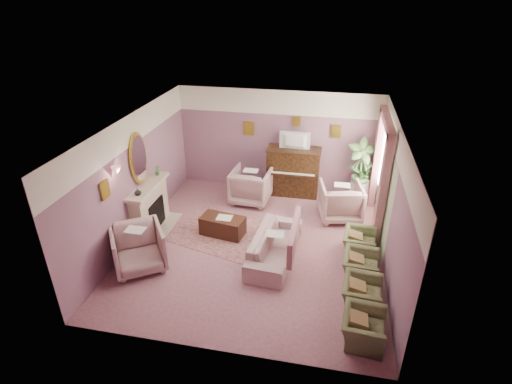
% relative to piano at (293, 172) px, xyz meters
% --- Properties ---
extents(floor, '(5.50, 6.00, 0.01)m').
position_rel_piano_xyz_m(floor, '(-0.50, -2.68, -0.65)').
color(floor, '#975E6A').
rests_on(floor, ground).
extents(ceiling, '(5.50, 6.00, 0.01)m').
position_rel_piano_xyz_m(ceiling, '(-0.50, -2.68, 2.15)').
color(ceiling, silver).
rests_on(ceiling, wall_back).
extents(wall_back, '(5.50, 0.02, 2.80)m').
position_rel_piano_xyz_m(wall_back, '(-0.50, 0.32, 0.75)').
color(wall_back, '#6B4E6F').
rests_on(wall_back, floor).
extents(wall_front, '(5.50, 0.02, 2.80)m').
position_rel_piano_xyz_m(wall_front, '(-0.50, -5.68, 0.75)').
color(wall_front, '#6B4E6F').
rests_on(wall_front, floor).
extents(wall_left, '(0.02, 6.00, 2.80)m').
position_rel_piano_xyz_m(wall_left, '(-3.25, -2.68, 0.75)').
color(wall_left, '#6B4E6F').
rests_on(wall_left, floor).
extents(wall_right, '(0.02, 6.00, 2.80)m').
position_rel_piano_xyz_m(wall_right, '(2.25, -2.68, 0.75)').
color(wall_right, '#6B4E6F').
rests_on(wall_right, floor).
extents(picture_rail_band, '(5.50, 0.01, 0.65)m').
position_rel_piano_xyz_m(picture_rail_band, '(-0.50, 0.31, 1.82)').
color(picture_rail_band, white).
rests_on(picture_rail_band, wall_back).
extents(stripe_panel, '(0.01, 3.00, 2.15)m').
position_rel_piano_xyz_m(stripe_panel, '(2.23, -1.38, 0.42)').
color(stripe_panel, '#A9BB8F').
rests_on(stripe_panel, wall_right).
extents(fireplace_surround, '(0.30, 1.40, 1.10)m').
position_rel_piano_xyz_m(fireplace_surround, '(-3.09, -2.48, -0.10)').
color(fireplace_surround, beige).
rests_on(fireplace_surround, floor).
extents(fireplace_inset, '(0.18, 0.72, 0.68)m').
position_rel_piano_xyz_m(fireplace_inset, '(-2.99, -2.48, -0.25)').
color(fireplace_inset, black).
rests_on(fireplace_inset, floor).
extents(fire_ember, '(0.06, 0.54, 0.10)m').
position_rel_piano_xyz_m(fire_ember, '(-2.95, -2.48, -0.43)').
color(fire_ember, red).
rests_on(fire_ember, floor).
extents(mantel_shelf, '(0.40, 1.55, 0.07)m').
position_rel_piano_xyz_m(mantel_shelf, '(-3.06, -2.48, 0.47)').
color(mantel_shelf, beige).
rests_on(mantel_shelf, fireplace_surround).
extents(hearth, '(0.55, 1.50, 0.02)m').
position_rel_piano_xyz_m(hearth, '(-2.89, -2.48, -0.64)').
color(hearth, beige).
rests_on(hearth, floor).
extents(mirror_frame, '(0.04, 0.72, 1.20)m').
position_rel_piano_xyz_m(mirror_frame, '(-3.20, -2.48, 1.15)').
color(mirror_frame, '#AD992B').
rests_on(mirror_frame, wall_left).
extents(mirror_glass, '(0.01, 0.60, 1.06)m').
position_rel_piano_xyz_m(mirror_glass, '(-3.17, -2.48, 1.15)').
color(mirror_glass, white).
rests_on(mirror_glass, wall_left).
extents(sconce_shade, '(0.20, 0.20, 0.16)m').
position_rel_piano_xyz_m(sconce_shade, '(-3.12, -3.53, 1.33)').
color(sconce_shade, tan).
rests_on(sconce_shade, wall_left).
extents(piano, '(1.40, 0.60, 1.30)m').
position_rel_piano_xyz_m(piano, '(0.00, 0.00, 0.00)').
color(piano, black).
rests_on(piano, floor).
extents(piano_keyshelf, '(1.30, 0.12, 0.06)m').
position_rel_piano_xyz_m(piano_keyshelf, '(-0.00, -0.35, 0.07)').
color(piano_keyshelf, black).
rests_on(piano_keyshelf, piano).
extents(piano_keys, '(1.20, 0.08, 0.02)m').
position_rel_piano_xyz_m(piano_keys, '(0.00, -0.35, 0.11)').
color(piano_keys, white).
rests_on(piano_keys, piano).
extents(piano_top, '(1.45, 0.65, 0.04)m').
position_rel_piano_xyz_m(piano_top, '(0.00, 0.00, 0.66)').
color(piano_top, black).
rests_on(piano_top, piano).
extents(television, '(0.80, 0.12, 0.48)m').
position_rel_piano_xyz_m(television, '(0.00, -0.05, 0.95)').
color(television, black).
rests_on(television, piano).
extents(print_back_left, '(0.30, 0.03, 0.38)m').
position_rel_piano_xyz_m(print_back_left, '(-1.30, 0.28, 1.07)').
color(print_back_left, '#AD992B').
rests_on(print_back_left, wall_back).
extents(print_back_right, '(0.26, 0.03, 0.34)m').
position_rel_piano_xyz_m(print_back_right, '(1.05, 0.28, 1.13)').
color(print_back_right, '#AD992B').
rests_on(print_back_right, wall_back).
extents(print_back_mid, '(0.22, 0.03, 0.26)m').
position_rel_piano_xyz_m(print_back_mid, '(0.00, 0.28, 1.35)').
color(print_back_mid, '#AD992B').
rests_on(print_back_mid, wall_back).
extents(print_left_wall, '(0.03, 0.28, 0.36)m').
position_rel_piano_xyz_m(print_left_wall, '(-3.21, -3.88, 1.07)').
color(print_left_wall, '#AD992B').
rests_on(print_left_wall, wall_left).
extents(window_blind, '(0.03, 1.40, 1.80)m').
position_rel_piano_xyz_m(window_blind, '(2.20, -1.13, 1.05)').
color(window_blind, beige).
rests_on(window_blind, wall_right).
extents(curtain_left, '(0.16, 0.34, 2.60)m').
position_rel_piano_xyz_m(curtain_left, '(2.12, -2.05, 0.65)').
color(curtain_left, '#A4616C').
rests_on(curtain_left, floor).
extents(curtain_right, '(0.16, 0.34, 2.60)m').
position_rel_piano_xyz_m(curtain_right, '(2.12, -0.21, 0.65)').
color(curtain_right, '#A4616C').
rests_on(curtain_right, floor).
extents(pelmet, '(0.16, 2.20, 0.16)m').
position_rel_piano_xyz_m(pelmet, '(2.12, -1.13, 1.91)').
color(pelmet, '#A4616C').
rests_on(pelmet, wall_right).
extents(mantel_plant, '(0.16, 0.16, 0.28)m').
position_rel_piano_xyz_m(mantel_plant, '(-3.05, -1.93, 0.64)').
color(mantel_plant, '#4D8042').
rests_on(mantel_plant, mantel_shelf).
extents(mantel_vase, '(0.16, 0.16, 0.16)m').
position_rel_piano_xyz_m(mantel_vase, '(-3.05, -2.98, 0.58)').
color(mantel_vase, white).
rests_on(mantel_vase, mantel_shelf).
extents(area_rug, '(2.87, 2.37, 0.01)m').
position_rel_piano_xyz_m(area_rug, '(-1.20, -2.37, -0.64)').
color(area_rug, '#975E5A').
rests_on(area_rug, floor).
extents(coffee_table, '(1.07, 0.66, 0.45)m').
position_rel_piano_xyz_m(coffee_table, '(-1.35, -2.40, -0.43)').
color(coffee_table, '#341B10').
rests_on(coffee_table, floor).
extents(table_paper, '(0.35, 0.28, 0.01)m').
position_rel_piano_xyz_m(table_paper, '(-1.30, -2.40, -0.20)').
color(table_paper, beige).
rests_on(table_paper, coffee_table).
extents(sofa, '(0.69, 2.06, 0.83)m').
position_rel_piano_xyz_m(sofa, '(-0.02, -3.05, -0.23)').
color(sofa, '#B79290').
rests_on(sofa, floor).
extents(sofa_throw, '(0.10, 1.56, 0.57)m').
position_rel_piano_xyz_m(sofa_throw, '(0.38, -3.05, -0.05)').
color(sofa_throw, '#A4616C').
rests_on(sofa_throw, sofa).
extents(floral_armchair_left, '(0.98, 0.98, 1.02)m').
position_rel_piano_xyz_m(floral_armchair_left, '(-1.04, -0.69, -0.14)').
color(floral_armchair_left, '#B79290').
rests_on(floral_armchair_left, floor).
extents(floral_armchair_right, '(0.98, 0.98, 1.02)m').
position_rel_piano_xyz_m(floral_armchair_right, '(1.31, -1.09, -0.14)').
color(floral_armchair_right, '#B79290').
rests_on(floral_armchair_right, floor).
extents(floral_armchair_front, '(0.98, 0.98, 1.02)m').
position_rel_piano_xyz_m(floral_armchair_front, '(-2.68, -3.93, -0.14)').
color(floral_armchair_front, '#B79290').
rests_on(floral_armchair_front, floor).
extents(olive_chair_a, '(0.55, 0.79, 0.68)m').
position_rel_piano_xyz_m(olive_chair_a, '(1.75, -4.99, -0.31)').
color(olive_chair_a, '#636A3F').
rests_on(olive_chair_a, floor).
extents(olive_chair_b, '(0.55, 0.79, 0.68)m').
position_rel_piano_xyz_m(olive_chair_b, '(1.75, -4.17, -0.31)').
color(olive_chair_b, '#636A3F').
rests_on(olive_chair_b, floor).
extents(olive_chair_c, '(0.55, 0.79, 0.68)m').
position_rel_piano_xyz_m(olive_chair_c, '(1.75, -3.35, -0.31)').
color(olive_chair_c, '#636A3F').
rests_on(olive_chair_c, floor).
extents(olive_chair_d, '(0.55, 0.79, 0.68)m').
position_rel_piano_xyz_m(olive_chair_d, '(1.75, -2.53, -0.31)').
color(olive_chair_d, '#636A3F').
rests_on(olive_chair_d, floor).
extents(side_table, '(0.52, 0.52, 0.70)m').
position_rel_piano_xyz_m(side_table, '(1.82, -0.04, -0.30)').
color(side_table, silver).
rests_on(side_table, floor).
extents(side_plant_big, '(0.30, 0.30, 0.34)m').
position_rel_piano_xyz_m(side_plant_big, '(1.82, -0.04, 0.22)').
color(side_plant_big, '#4D8042').
rests_on(side_plant_big, side_table).
extents(side_plant_small, '(0.16, 0.16, 0.28)m').
position_rel_piano_xyz_m(side_plant_small, '(1.94, -0.14, 0.19)').
color(side_plant_small, '#4D8042').
rests_on(side_plant_small, side_table).
extents(palm_pot, '(0.34, 0.34, 0.34)m').
position_rel_piano_xyz_m(palm_pot, '(1.76, -0.14, -0.48)').
color(palm_pot, '#A05747').
rests_on(palm_pot, floor).
extents(palm_plant, '(0.76, 0.76, 1.44)m').
position_rel_piano_xyz_m(palm_plant, '(1.76, -0.14, 0.41)').
color(palm_plant, '#4D8042').
rests_on(palm_plant, palm_pot).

